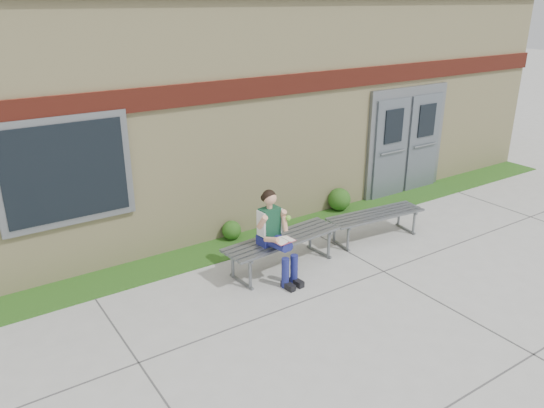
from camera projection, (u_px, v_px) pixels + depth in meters
ground at (358, 305)px, 7.39m from camera, size 80.00×80.00×0.00m
grass_strip at (258, 239)px, 9.40m from camera, size 16.00×0.80×0.02m
school_building at (172, 94)px, 11.26m from camera, size 16.20×6.22×4.20m
bench_left at (283, 244)px, 8.29m from camera, size 2.04×0.73×0.52m
bench_right at (375, 219)px, 9.34m from camera, size 1.86×0.69×0.47m
girl at (275, 233)px, 7.86m from camera, size 0.49×0.80×1.39m
shrub_mid at (232, 230)px, 9.32m from camera, size 0.34×0.34×0.34m
shrub_east at (339, 199)px, 10.59m from camera, size 0.45×0.45×0.45m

